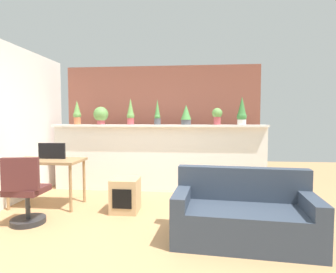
{
  "coord_description": "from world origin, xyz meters",
  "views": [
    {
      "loc": [
        0.71,
        -3.17,
        1.39
      ],
      "look_at": [
        0.29,
        1.11,
        1.11
      ],
      "focal_mm": 29.16,
      "sensor_mm": 36.0,
      "label": 1
    }
  ],
  "objects": [
    {
      "name": "desk",
      "position": [
        -1.63,
        0.92,
        0.67
      ],
      "size": [
        1.1,
        0.6,
        0.75
      ],
      "color": "#99754C",
      "rests_on": "ground"
    },
    {
      "name": "potted_plant_0",
      "position": [
        -1.58,
        1.95,
        1.51
      ],
      "size": [
        0.15,
        0.15,
        0.47
      ],
      "color": "#C66B42",
      "rests_on": "plant_shelf"
    },
    {
      "name": "potted_plant_2",
      "position": [
        -0.52,
        1.96,
        1.52
      ],
      "size": [
        0.15,
        0.15,
        0.5
      ],
      "color": "#B7474C",
      "rests_on": "plant_shelf"
    },
    {
      "name": "brick_wall_behind",
      "position": [
        0.0,
        2.6,
        1.25
      ],
      "size": [
        4.06,
        0.1,
        2.5
      ],
      "primitive_type": "cube",
      "color": "brown",
      "rests_on": "ground"
    },
    {
      "name": "potted_plant_3",
      "position": [
        -0.0,
        1.97,
        1.49
      ],
      "size": [
        0.12,
        0.12,
        0.48
      ],
      "color": "#4C4C51",
      "rests_on": "plant_shelf"
    },
    {
      "name": "side_cube_shelf",
      "position": [
        -0.32,
        0.77,
        0.25
      ],
      "size": [
        0.4,
        0.41,
        0.5
      ],
      "color": "tan",
      "rests_on": "ground"
    },
    {
      "name": "couch",
      "position": [
        1.26,
        -0.05,
        0.28
      ],
      "size": [
        1.62,
        0.89,
        0.8
      ],
      "color": "#333D4C",
      "rests_on": "ground"
    },
    {
      "name": "potted_plant_5",
      "position": [
        1.12,
        1.94,
        1.46
      ],
      "size": [
        0.19,
        0.19,
        0.31
      ],
      "color": "#B7474C",
      "rests_on": "plant_shelf"
    },
    {
      "name": "tv_monitor",
      "position": [
        -1.58,
        1.0,
        0.88
      ],
      "size": [
        0.44,
        0.04,
        0.25
      ],
      "primitive_type": "cube",
      "color": "black",
      "rests_on": "desk"
    },
    {
      "name": "ground_plane",
      "position": [
        0.0,
        0.0,
        0.0
      ],
      "size": [
        12.0,
        12.0,
        0.0
      ],
      "primitive_type": "plane",
      "color": "tan"
    },
    {
      "name": "potted_plant_4",
      "position": [
        0.54,
        1.96,
        1.48
      ],
      "size": [
        0.19,
        0.19,
        0.37
      ],
      "color": "#4C4C51",
      "rests_on": "plant_shelf"
    },
    {
      "name": "potted_plant_1",
      "position": [
        -1.11,
        1.98,
        1.47
      ],
      "size": [
        0.29,
        0.29,
        0.34
      ],
      "color": "#B7474C",
      "rests_on": "plant_shelf"
    },
    {
      "name": "plant_shelf",
      "position": [
        0.0,
        1.96,
        1.26
      ],
      "size": [
        4.06,
        0.29,
        0.04
      ],
      "primitive_type": "cube",
      "color": "white",
      "rests_on": "divider_wall"
    },
    {
      "name": "office_chair",
      "position": [
        -1.48,
        0.13,
        0.39
      ],
      "size": [
        0.48,
        0.48,
        0.91
      ],
      "color": "#262628",
      "rests_on": "ground"
    },
    {
      "name": "divider_wall",
      "position": [
        0.0,
        2.0,
        0.62
      ],
      "size": [
        4.06,
        0.16,
        1.24
      ],
      "primitive_type": "cube",
      "color": "white",
      "rests_on": "ground"
    },
    {
      "name": "potted_plant_6",
      "position": [
        1.57,
        1.97,
        1.52
      ],
      "size": [
        0.18,
        0.18,
        0.52
      ],
      "color": "silver",
      "rests_on": "plant_shelf"
    }
  ]
}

